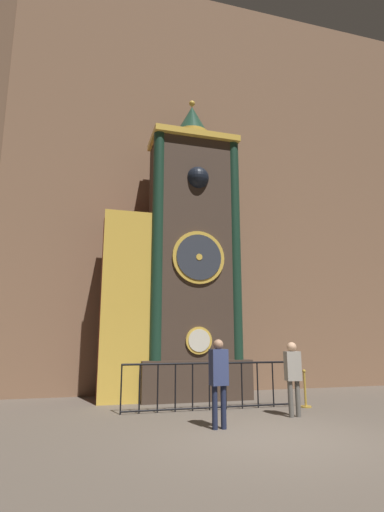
{
  "coord_description": "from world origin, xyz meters",
  "views": [
    {
      "loc": [
        -3.45,
        -6.73,
        1.7
      ],
      "look_at": [
        -0.1,
        5.14,
        4.29
      ],
      "focal_mm": 28.0,
      "sensor_mm": 36.0,
      "label": 1
    }
  ],
  "objects": [
    {
      "name": "ground_plane",
      "position": [
        0.0,
        0.0,
        0.0
      ],
      "size": [
        28.0,
        28.0,
        0.0
      ],
      "primitive_type": "plane",
      "color": "brown"
    },
    {
      "name": "stanchion_post",
      "position": [
        2.29,
        2.84,
        0.3
      ],
      "size": [
        0.28,
        0.28,
        0.94
      ],
      "color": "#B28E33",
      "rests_on": "ground_plane"
    },
    {
      "name": "visitor_far",
      "position": [
        1.34,
        1.75,
        0.99
      ],
      "size": [
        0.36,
        0.25,
        1.64
      ],
      "rotation": [
        0.0,
        0.0,
        -0.1
      ],
      "color": "#58554F",
      "rests_on": "ground_plane"
    },
    {
      "name": "clock_tower",
      "position": [
        -0.52,
        5.11,
        3.97
      ],
      "size": [
        4.4,
        1.8,
        9.74
      ],
      "color": "#423328",
      "rests_on": "ground_plane"
    },
    {
      "name": "visitor_near",
      "position": [
        -0.71,
        1.03,
        1.02
      ],
      "size": [
        0.36,
        0.26,
        1.7
      ],
      "rotation": [
        0.0,
        0.0,
        0.11
      ],
      "color": "#1B213A",
      "rests_on": "ground_plane"
    },
    {
      "name": "railing_fence",
      "position": [
        -0.22,
        3.11,
        0.62
      ],
      "size": [
        4.38,
        0.05,
        1.14
      ],
      "color": "black",
      "rests_on": "ground_plane"
    },
    {
      "name": "cathedral_back_wall",
      "position": [
        -0.09,
        6.55,
        7.66
      ],
      "size": [
        24.0,
        0.32,
        15.33
      ],
      "color": "#846047",
      "rests_on": "ground_plane"
    }
  ]
}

